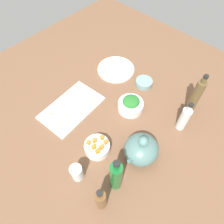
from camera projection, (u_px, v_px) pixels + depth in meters
tabletop at (112, 119)px, 116.98cm from camera, size 190.00×190.00×3.00cm
cutting_board at (72, 108)px, 118.78cm from camera, size 36.40×23.90×1.00cm
plate_tofu at (116, 69)px, 136.38cm from camera, size 23.98×23.98×1.20cm
bowl_greens at (131, 106)px, 116.95cm from camera, size 14.38×14.38×5.15cm
bowl_carrots at (97, 147)px, 102.60cm from camera, size 12.61×12.61×5.02cm
bowl_small_side at (144, 83)px, 128.08cm from camera, size 10.22×10.22×3.52cm
teapot at (141, 149)px, 97.64cm from camera, size 18.41×16.37×16.89cm
bottle_0 at (195, 97)px, 108.04cm from camera, size 4.79×4.79×28.08cm
bottle_1 at (116, 176)px, 85.78cm from camera, size 5.30×5.30×25.86cm
bottle_2 at (101, 199)px, 83.68cm from camera, size 4.67×4.67×18.83cm
bottle_3 at (184, 118)px, 105.45cm from camera, size 4.85×4.85×20.26cm
drinking_glass_0 at (77, 173)px, 93.10cm from camera, size 5.63×5.63×9.55cm
carrot_cube_0 at (94, 140)px, 100.94cm from camera, size 2.37×2.37×1.80cm
carrot_cube_1 at (102, 147)px, 98.96cm from camera, size 1.99×1.99×1.80cm
carrot_cube_2 at (97, 151)px, 97.70cm from camera, size 2.25×2.25×1.80cm
carrot_cube_3 at (94, 147)px, 98.97cm from camera, size 2.37×2.37×1.80cm
carrot_cube_4 at (88, 143)px, 100.29cm from camera, size 2.45×2.45×1.80cm
carrot_cube_5 at (102, 138)px, 101.81cm from camera, size 2.51×2.51×1.80cm
carrot_cube_6 at (106, 142)px, 100.46cm from camera, size 2.13×2.13×1.80cm
chopped_greens_mound at (131, 101)px, 113.37cm from camera, size 9.62×9.27×3.55cm
tofu_cube_0 at (111, 68)px, 134.51cm from camera, size 2.79×2.79×2.20cm
tofu_cube_1 at (122, 64)px, 137.03cm from camera, size 2.61×2.61×2.20cm
tofu_cube_2 at (124, 70)px, 133.78cm from camera, size 2.23×2.23×2.20cm
tofu_cube_3 at (112, 63)px, 137.56cm from camera, size 2.55×2.55×2.20cm
tofu_cube_4 at (118, 72)px, 132.55cm from camera, size 2.37×2.37×2.20cm
dumpling_0 at (72, 102)px, 119.18cm from camera, size 5.16×4.97×2.33cm
dumpling_1 at (61, 125)px, 110.39cm from camera, size 7.59×7.74×2.43cm
dumpling_2 at (52, 116)px, 113.45cm from camera, size 6.26×6.16×2.54cm
dumpling_3 at (82, 95)px, 122.13cm from camera, size 7.26×7.09×2.22cm
dumpling_4 at (68, 116)px, 113.25cm from camera, size 5.51×5.54×2.66cm
dumpling_5 at (91, 102)px, 118.88cm from camera, size 4.73×5.23×2.82cm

